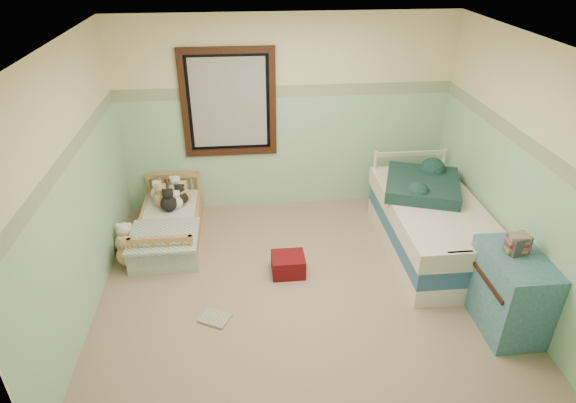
{
  "coord_description": "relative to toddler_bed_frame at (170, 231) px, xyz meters",
  "views": [
    {
      "loc": [
        -0.53,
        -4.03,
        3.31
      ],
      "look_at": [
        -0.11,
        0.35,
        0.83
      ],
      "focal_mm": 30.15,
      "sensor_mm": 36.0,
      "label": 1
    }
  ],
  "objects": [
    {
      "name": "floor",
      "position": [
        1.48,
        -1.05,
        -0.1
      ],
      "size": [
        4.2,
        3.6,
        0.02
      ],
      "primitive_type": "cube",
      "color": "#86715D",
      "rests_on": "ground"
    },
    {
      "name": "ceiling",
      "position": [
        1.48,
        -1.05,
        2.42
      ],
      "size": [
        4.2,
        3.6,
        0.02
      ],
      "primitive_type": "cube",
      "color": "silver",
      "rests_on": "wall_back"
    },
    {
      "name": "wall_back",
      "position": [
        1.48,
        0.75,
        1.16
      ],
      "size": [
        4.2,
        0.04,
        2.5
      ],
      "primitive_type": "cube",
      "color": "beige",
      "rests_on": "floor"
    },
    {
      "name": "wall_front",
      "position": [
        1.48,
        -2.85,
        1.16
      ],
      "size": [
        4.2,
        0.04,
        2.5
      ],
      "primitive_type": "cube",
      "color": "beige",
      "rests_on": "floor"
    },
    {
      "name": "wall_left",
      "position": [
        -0.62,
        -1.05,
        1.16
      ],
      "size": [
        0.04,
        3.6,
        2.5
      ],
      "primitive_type": "cube",
      "color": "beige",
      "rests_on": "floor"
    },
    {
      "name": "wall_right",
      "position": [
        3.58,
        -1.05,
        1.16
      ],
      "size": [
        0.04,
        3.6,
        2.5
      ],
      "primitive_type": "cube",
      "color": "beige",
      "rests_on": "floor"
    },
    {
      "name": "wainscot_mint",
      "position": [
        1.48,
        0.74,
        0.66
      ],
      "size": [
        4.2,
        0.01,
        1.5
      ],
      "primitive_type": "cube",
      "color": "#A0BFA5",
      "rests_on": "floor"
    },
    {
      "name": "border_strip",
      "position": [
        1.48,
        0.74,
        1.48
      ],
      "size": [
        4.2,
        0.01,
        0.15
      ],
      "primitive_type": "cube",
      "color": "#3C683F",
      "rests_on": "wall_back"
    },
    {
      "name": "window_frame",
      "position": [
        0.78,
        0.71,
        1.36
      ],
      "size": [
        1.16,
        0.06,
        1.36
      ],
      "primitive_type": "cube",
      "color": "black",
      "rests_on": "wall_back"
    },
    {
      "name": "window_blinds",
      "position": [
        0.78,
        0.72,
        1.36
      ],
      "size": [
        0.92,
        0.01,
        1.12
      ],
      "primitive_type": "cube",
      "color": "#B9BAB2",
      "rests_on": "window_frame"
    },
    {
      "name": "toddler_bed_frame",
      "position": [
        0.0,
        0.0,
        0.0
      ],
      "size": [
        0.7,
        1.41,
        0.18
      ],
      "primitive_type": "cube",
      "color": "#9A5E37",
      "rests_on": "floor"
    },
    {
      "name": "toddler_mattress",
      "position": [
        0.0,
        0.0,
        0.15
      ],
      "size": [
        0.64,
        1.35,
        0.12
      ],
      "primitive_type": "cube",
      "color": "silver",
      "rests_on": "toddler_bed_frame"
    },
    {
      "name": "patchwork_quilt",
      "position": [
        0.0,
        -0.44,
        0.23
      ],
      "size": [
        0.76,
        0.7,
        0.03
      ],
      "primitive_type": "cube",
      "color": "#5F94B7",
      "rests_on": "toddler_mattress"
    },
    {
      "name": "plush_bed_brown",
      "position": [
        -0.15,
        0.5,
        0.31
      ],
      "size": [
        0.2,
        0.2,
        0.2
      ],
      "primitive_type": "sphere",
      "color": "brown",
      "rests_on": "toddler_mattress"
    },
    {
      "name": "plush_bed_white",
      "position": [
        0.05,
        0.5,
        0.31
      ],
      "size": [
        0.2,
        0.2,
        0.2
      ],
      "primitive_type": "sphere",
      "color": "white",
      "rests_on": "toddler_mattress"
    },
    {
      "name": "plush_bed_tan",
      "position": [
        -0.1,
        0.28,
        0.31
      ],
      "size": [
        0.21,
        0.21,
        0.21
      ],
      "primitive_type": "sphere",
      "color": "tan",
      "rests_on": "toddler_mattress"
    },
    {
      "name": "plush_bed_dark",
      "position": [
        0.13,
        0.28,
        0.31
      ],
      "size": [
        0.19,
        0.19,
        0.19
      ],
      "primitive_type": "sphere",
      "color": "black",
      "rests_on": "toddler_mattress"
    },
    {
      "name": "plush_floor_cream",
      "position": [
        -0.47,
        -0.26,
        0.04
      ],
      "size": [
        0.27,
        0.27,
        0.27
      ],
      "primitive_type": "sphere",
      "color": "white",
      "rests_on": "floor"
    },
    {
      "name": "plush_floor_tan",
      "position": [
        -0.41,
        -0.51,
        0.04
      ],
      "size": [
        0.25,
        0.25,
        0.25
      ],
      "primitive_type": "sphere",
      "color": "tan",
      "rests_on": "floor"
    },
    {
      "name": "twin_bed_frame",
      "position": [
        3.03,
        -0.58,
        0.02
      ],
      "size": [
        0.96,
        1.91,
        0.22
      ],
      "primitive_type": "cube",
      "color": "white",
      "rests_on": "floor"
    },
    {
      "name": "twin_boxspring",
      "position": [
        3.03,
        -0.58,
        0.24
      ],
      "size": [
        0.96,
        1.91,
        0.22
      ],
      "primitive_type": "cube",
      "color": "navy",
      "rests_on": "twin_bed_frame"
    },
    {
      "name": "twin_mattress",
      "position": [
        3.03,
        -0.58,
        0.46
      ],
      "size": [
        0.99,
        1.95,
        0.22
      ],
      "primitive_type": "cube",
      "color": "beige",
      "rests_on": "twin_boxspring"
    },
    {
      "name": "teal_blanket",
      "position": [
        2.98,
        -0.28,
        0.64
      ],
      "size": [
        1.05,
        1.08,
        0.14
      ],
      "primitive_type": "cube",
      "rotation": [
        0.0,
        0.0,
        -0.33
      ],
      "color": "black",
      "rests_on": "twin_mattress"
    },
    {
      "name": "dresser",
      "position": [
        3.33,
        -1.82,
        0.3
      ],
      "size": [
        0.49,
        0.79,
        0.79
      ],
      "primitive_type": "cube",
      "color": "#2C5C6B",
      "rests_on": "floor"
    },
    {
      "name": "book_stack",
      "position": [
        3.33,
        -1.75,
        0.79
      ],
      "size": [
        0.2,
        0.17,
        0.18
      ],
      "primitive_type": "cube",
      "rotation": [
        0.0,
        0.0,
        0.21
      ],
      "color": "#4B2C26",
      "rests_on": "dresser"
    },
    {
      "name": "red_pillow",
      "position": [
        1.37,
        -0.84,
        0.02
      ],
      "size": [
        0.36,
        0.32,
        0.22
      ],
      "primitive_type": "cube",
      "rotation": [
        0.0,
        0.0,
        0.01
      ],
      "color": "maroon",
      "rests_on": "floor"
    },
    {
      "name": "floor_book",
      "position": [
        0.58,
        -1.49,
        -0.08
      ],
      "size": [
        0.35,
        0.32,
        0.03
      ],
      "primitive_type": "cube",
      "rotation": [
        0.0,
        0.0,
        -0.48
      ],
      "color": "#DA974A",
      "rests_on": "floor"
    },
    {
      "name": "extra_plush_0",
      "position": [
        -0.17,
        0.45,
        0.3
      ],
      "size": [
        0.18,
        0.18,
        0.18
      ],
      "primitive_type": "sphere",
      "color": "white",
      "rests_on": "toddler_mattress"
    },
    {
      "name": "extra_plush_1",
      "position": [
        0.14,
        0.28,
        0.3
      ],
      "size": [
        0.17,
        0.17,
        0.17
      ],
      "primitive_type": "sphere",
      "color": "tan",
      "rests_on": "toddler_mattress"
    },
    {
      "name": "extra_plush_2",
      "position": [
        0.08,
        0.2,
        0.29
      ],
      "size": [
        0.17,
        0.17,
        0.17
      ],
      "primitive_type": "sphere",
      "color": "white",
      "rests_on": "toddler_mattress"
    },
    {
      "name": "extra_plush_3",
      "position": [
        0.15,
        0.34,
        0.31
      ],
      "size": [
        0.21,
        0.21,
        0.21
      ],
      "primitive_type": "sphere",
      "color": "tan",
      "rests_on": "toddler_mattress"
    },
    {
      "name": "extra_plush_4",
      "position": [
        0.0,
        0.15,
        0.31
      ],
      "size": [
        0.2,
        0.2,
        0.2
      ],
      "primitive_type": "sphere",
      "color": "black",
      "rests_on": "toddler_mattress"
    }
  ]
}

